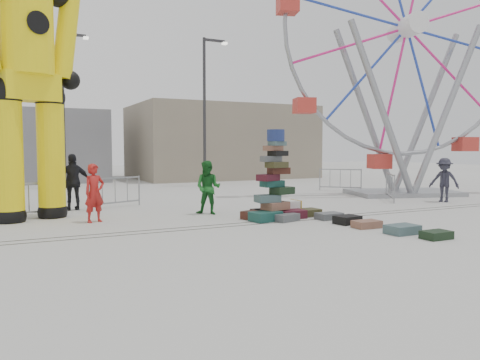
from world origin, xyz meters
name	(u,v)px	position (x,y,z in m)	size (l,w,h in m)	color
ground	(281,227)	(0.00, 0.00, 0.00)	(90.00, 90.00, 0.00)	#9E9E99
track_line_near	(270,223)	(0.00, 0.60, 0.00)	(40.00, 0.04, 0.01)	#47443F
track_line_far	(263,221)	(0.00, 1.00, 0.00)	(40.00, 0.04, 0.01)	#47443F
building_right	(220,142)	(7.00, 20.00, 2.50)	(12.00, 8.00, 5.00)	gray
building_left	(19,146)	(-6.00, 22.00, 2.20)	(10.00, 8.00, 4.40)	gray
lamp_post_right	(206,104)	(3.09, 13.00, 4.48)	(1.41, 0.25, 8.00)	#2D2D30
lamp_post_left	(65,102)	(-3.91, 15.00, 4.48)	(1.41, 0.25, 8.00)	#2D2D30
suitcase_tower	(274,194)	(0.53, 1.28, 0.74)	(1.88, 1.66, 2.65)	#194B44
crash_test_dummy	(28,67)	(-5.97, 4.25, 4.45)	(3.30, 1.79, 8.44)	black
ferris_wheel	(406,50)	(9.36, 4.89, 6.44)	(10.84, 3.99, 13.07)	gray
steamer_trunk	(283,209)	(1.04, 1.62, 0.24)	(1.02, 0.59, 0.47)	silver
row_case_0	(307,212)	(1.72, 1.31, 0.11)	(0.79, 0.55, 0.22)	#3C3A1E
row_case_1	(329,216)	(1.95, 0.48, 0.10)	(0.75, 0.50, 0.20)	#585C5F
row_case_2	(347,220)	(1.90, -0.43, 0.11)	(0.70, 0.51, 0.23)	black
row_case_3	(367,224)	(1.94, -1.17, 0.10)	(0.73, 0.46, 0.20)	#8A5946
row_case_4	(402,229)	(2.14, -2.23, 0.11)	(0.79, 0.56, 0.22)	#466164
row_case_5	(436,235)	(2.36, -3.06, 0.10)	(0.68, 0.45, 0.19)	black
barricade_dummy_b	(29,200)	(-6.04, 4.63, 0.55)	(2.00, 0.10, 1.10)	gray
barricade_dummy_c	(115,192)	(-3.21, 6.02, 0.55)	(2.00, 0.10, 1.10)	gray
barricade_wheel_front	(390,187)	(7.14, 3.39, 0.55)	(2.00, 0.10, 1.10)	gray
barricade_wheel_back	(340,180)	(7.99, 7.65, 0.55)	(2.00, 0.10, 1.10)	gray
pedestrian_red	(94,193)	(-4.38, 2.98, 0.84)	(0.61, 0.40, 1.67)	#A81B18
pedestrian_green	(208,188)	(-0.89, 3.01, 0.85)	(0.83, 0.65, 1.71)	#175F20
pedestrian_black	(73,182)	(-4.61, 5.94, 0.96)	(1.12, 0.47, 1.92)	black
pedestrian_grey	(444,180)	(8.68, 2.10, 0.86)	(1.11, 0.64, 1.72)	#242430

